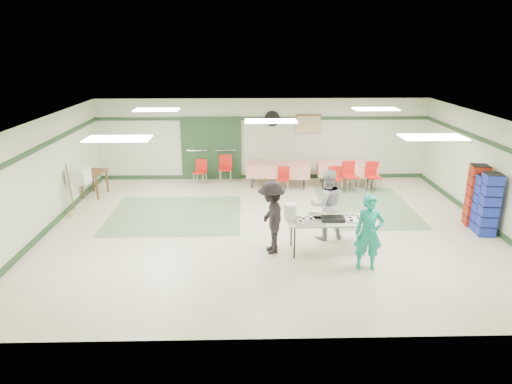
{
  "coord_description": "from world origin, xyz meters",
  "views": [
    {
      "loc": [
        -0.61,
        -10.55,
        4.37
      ],
      "look_at": [
        -0.35,
        -0.3,
        1.05
      ],
      "focal_mm": 32.0,
      "sensor_mm": 36.0,
      "label": 1
    }
  ],
  "objects_px": {
    "crate_stack_blue_b": "(482,203)",
    "dining_table_b": "(279,169)",
    "chair_b": "(335,176)",
    "broom": "(70,189)",
    "volunteer_teal": "(369,233)",
    "chair_a": "(349,173)",
    "volunteer_grey": "(326,205)",
    "office_printer": "(79,176)",
    "chair_c": "(373,173)",
    "crate_stack_blue_a": "(489,205)",
    "printer_table": "(94,175)",
    "chair_d": "(283,176)",
    "volunteer_dark": "(271,217)",
    "serving_table": "(332,221)",
    "dining_table_a": "(347,168)",
    "chair_loose_b": "(201,169)",
    "crate_stack_red": "(476,196)",
    "chair_loose_a": "(225,166)"
  },
  "relations": [
    {
      "from": "crate_stack_blue_b",
      "to": "dining_table_b",
      "type": "bearing_deg",
      "value": 140.94
    },
    {
      "from": "chair_b",
      "to": "broom",
      "type": "relative_size",
      "value": 0.56
    },
    {
      "from": "volunteer_teal",
      "to": "chair_a",
      "type": "xyz_separation_m",
      "value": [
        0.77,
        5.19,
        -0.21
      ]
    },
    {
      "from": "volunteer_grey",
      "to": "office_printer",
      "type": "relative_size",
      "value": 3.16
    },
    {
      "from": "volunteer_teal",
      "to": "dining_table_b",
      "type": "height_order",
      "value": "volunteer_teal"
    },
    {
      "from": "chair_b",
      "to": "office_printer",
      "type": "bearing_deg",
      "value": -179.82
    },
    {
      "from": "volunteer_grey",
      "to": "volunteer_teal",
      "type": "bearing_deg",
      "value": 98.06
    },
    {
      "from": "broom",
      "to": "chair_b",
      "type": "bearing_deg",
      "value": 16.84
    },
    {
      "from": "chair_c",
      "to": "crate_stack_blue_a",
      "type": "distance_m",
      "value": 3.98
    },
    {
      "from": "volunteer_teal",
      "to": "printer_table",
      "type": "xyz_separation_m",
      "value": [
        -7.01,
        4.92,
        -0.15
      ]
    },
    {
      "from": "chair_d",
      "to": "volunteer_teal",
      "type": "bearing_deg",
      "value": -69.19
    },
    {
      "from": "volunteer_grey",
      "to": "volunteer_dark",
      "type": "distance_m",
      "value": 1.5
    },
    {
      "from": "serving_table",
      "to": "dining_table_a",
      "type": "height_order",
      "value": "dining_table_a"
    },
    {
      "from": "chair_a",
      "to": "chair_b",
      "type": "height_order",
      "value": "chair_a"
    },
    {
      "from": "chair_c",
      "to": "chair_loose_b",
      "type": "xyz_separation_m",
      "value": [
        -5.41,
        0.84,
        -0.06
      ]
    },
    {
      "from": "crate_stack_red",
      "to": "chair_d",
      "type": "bearing_deg",
      "value": 147.67
    },
    {
      "from": "volunteer_teal",
      "to": "printer_table",
      "type": "relative_size",
      "value": 1.66
    },
    {
      "from": "chair_loose_a",
      "to": "crate_stack_blue_a",
      "type": "bearing_deg",
      "value": -34.97
    },
    {
      "from": "dining_table_b",
      "to": "broom",
      "type": "relative_size",
      "value": 1.47
    },
    {
      "from": "volunteer_grey",
      "to": "chair_loose_b",
      "type": "bearing_deg",
      "value": -65.97
    },
    {
      "from": "printer_table",
      "to": "office_printer",
      "type": "bearing_deg",
      "value": -82.52
    },
    {
      "from": "serving_table",
      "to": "crate_stack_blue_b",
      "type": "relative_size",
      "value": 1.38
    },
    {
      "from": "chair_c",
      "to": "crate_stack_red",
      "type": "distance_m",
      "value": 3.43
    },
    {
      "from": "dining_table_a",
      "to": "crate_stack_blue_b",
      "type": "xyz_separation_m",
      "value": [
        2.48,
        -3.8,
        0.13
      ]
    },
    {
      "from": "volunteer_grey",
      "to": "chair_c",
      "type": "height_order",
      "value": "volunteer_grey"
    },
    {
      "from": "dining_table_b",
      "to": "chair_d",
      "type": "relative_size",
      "value": 2.62
    },
    {
      "from": "serving_table",
      "to": "crate_stack_blue_b",
      "type": "bearing_deg",
      "value": 15.89
    },
    {
      "from": "volunteer_dark",
      "to": "chair_b",
      "type": "relative_size",
      "value": 2.05
    },
    {
      "from": "chair_loose_b",
      "to": "office_printer",
      "type": "xyz_separation_m",
      "value": [
        -3.09,
        -2.32,
        0.45
      ]
    },
    {
      "from": "serving_table",
      "to": "volunteer_grey",
      "type": "height_order",
      "value": "volunteer_grey"
    },
    {
      "from": "volunteer_grey",
      "to": "chair_loose_b",
      "type": "xyz_separation_m",
      "value": [
        -3.33,
        4.47,
        -0.34
      ]
    },
    {
      "from": "dining_table_a",
      "to": "crate_stack_red",
      "type": "bearing_deg",
      "value": -50.71
    },
    {
      "from": "volunteer_grey",
      "to": "crate_stack_blue_b",
      "type": "distance_m",
      "value": 3.9
    },
    {
      "from": "chair_loose_a",
      "to": "crate_stack_blue_b",
      "type": "distance_m",
      "value": 7.71
    },
    {
      "from": "volunteer_dark",
      "to": "crate_stack_blue_b",
      "type": "height_order",
      "value": "volunteer_dark"
    },
    {
      "from": "chair_b",
      "to": "crate_stack_blue_b",
      "type": "height_order",
      "value": "crate_stack_blue_b"
    },
    {
      "from": "volunteer_teal",
      "to": "serving_table",
      "type": "bearing_deg",
      "value": 132.73
    },
    {
      "from": "chair_b",
      "to": "chair_d",
      "type": "relative_size",
      "value": 1.0
    },
    {
      "from": "chair_b",
      "to": "chair_loose_b",
      "type": "height_order",
      "value": "chair_loose_b"
    },
    {
      "from": "crate_stack_blue_b",
      "to": "printer_table",
      "type": "xyz_separation_m",
      "value": [
        -10.3,
        2.97,
        -0.06
      ]
    },
    {
      "from": "printer_table",
      "to": "crate_stack_red",
      "type": "bearing_deg",
      "value": -6.9
    },
    {
      "from": "office_printer",
      "to": "broom",
      "type": "height_order",
      "value": "broom"
    },
    {
      "from": "dining_table_b",
      "to": "chair_b",
      "type": "height_order",
      "value": "chair_b"
    },
    {
      "from": "crate_stack_red",
      "to": "printer_table",
      "type": "relative_size",
      "value": 1.66
    },
    {
      "from": "chair_d",
      "to": "office_printer",
      "type": "xyz_separation_m",
      "value": [
        -5.72,
        -1.47,
        0.47
      ]
    },
    {
      "from": "chair_loose_a",
      "to": "printer_table",
      "type": "relative_size",
      "value": 0.96
    },
    {
      "from": "serving_table",
      "to": "chair_a",
      "type": "xyz_separation_m",
      "value": [
        1.37,
        4.39,
        -0.14
      ]
    },
    {
      "from": "volunteer_teal",
      "to": "crate_stack_red",
      "type": "height_order",
      "value": "volunteer_teal"
    },
    {
      "from": "dining_table_a",
      "to": "volunteer_teal",
      "type": "bearing_deg",
      "value": -94.29
    },
    {
      "from": "chair_c",
      "to": "crate_stack_blue_b",
      "type": "bearing_deg",
      "value": -64.83
    }
  ]
}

